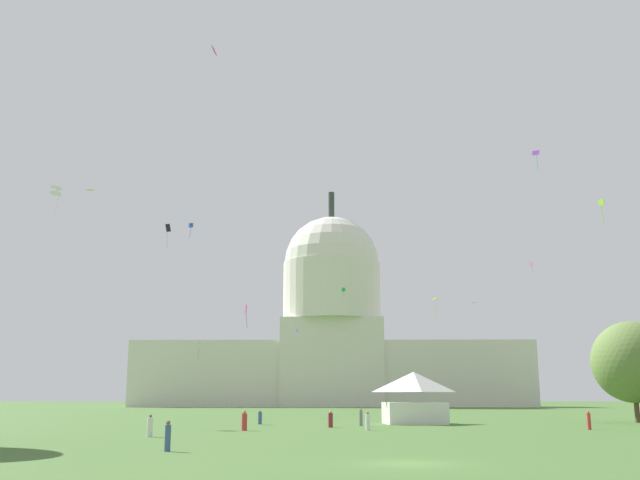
% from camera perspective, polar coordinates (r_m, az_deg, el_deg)
% --- Properties ---
extents(ground_plane, '(800.00, 800.00, 0.00)m').
position_cam_1_polar(ground_plane, '(34.72, 6.96, -17.03)').
color(ground_plane, '#42662D').
extents(capitol_building, '(113.73, 28.79, 63.96)m').
position_cam_1_polar(capitol_building, '(214.46, 0.93, -7.37)').
color(capitol_building, silver).
rests_on(capitol_building, ground_plane).
extents(event_tent, '(7.27, 6.44, 5.65)m').
position_cam_1_polar(event_tent, '(82.83, 7.40, -12.14)').
color(event_tent, white).
rests_on(event_tent, ground_plane).
extents(tree_east_far, '(10.07, 10.60, 11.70)m').
position_cam_1_polar(tree_east_far, '(93.83, 23.34, -8.78)').
color(tree_east_far, brown).
rests_on(tree_east_far, ground_plane).
extents(person_denim_mid_right, '(0.43, 0.43, 1.67)m').
position_cam_1_polar(person_denim_mid_right, '(42.54, -11.87, -14.90)').
color(person_denim_mid_right, '#3D5684').
rests_on(person_denim_mid_right, ground_plane).
extents(person_denim_front_center, '(0.53, 0.53, 1.55)m').
position_cam_1_polar(person_denim_front_center, '(81.52, -4.74, -13.74)').
color(person_denim_front_center, '#3D5684').
rests_on(person_denim_front_center, ground_plane).
extents(person_white_near_tent, '(0.50, 0.50, 1.66)m').
position_cam_1_polar(person_white_near_tent, '(66.98, 3.77, -14.05)').
color(person_white_near_tent, silver).
rests_on(person_white_near_tent, ground_plane).
extents(person_red_near_tree_east, '(0.67, 0.67, 1.75)m').
position_cam_1_polar(person_red_near_tree_east, '(66.77, -5.96, -14.00)').
color(person_red_near_tree_east, red).
rests_on(person_red_near_tree_east, ground_plane).
extents(person_red_lawn_far_right, '(0.42, 0.42, 1.68)m').
position_cam_1_polar(person_red_lawn_far_right, '(72.54, 20.37, -13.18)').
color(person_red_lawn_far_right, red).
rests_on(person_red_lawn_far_right, ground_plane).
extents(person_maroon_edge_east, '(0.60, 0.60, 1.64)m').
position_cam_1_polar(person_maroon_edge_east, '(73.18, 0.83, -13.94)').
color(person_maroon_edge_east, maroon).
rests_on(person_maroon_edge_east, ground_plane).
extents(person_white_mid_center, '(0.47, 0.47, 1.65)m').
position_cam_1_polar(person_white_mid_center, '(57.74, -13.21, -14.09)').
color(person_white_mid_center, silver).
rests_on(person_white_mid_center, ground_plane).
extents(person_grey_back_center, '(0.42, 0.42, 1.75)m').
position_cam_1_polar(person_grey_back_center, '(77.16, 3.23, -13.77)').
color(person_grey_back_center, gray).
rests_on(person_grey_back_center, ground_plane).
extents(kite_blue_low, '(0.35, 1.14, 0.87)m').
position_cam_1_polar(kite_blue_low, '(136.60, -1.83, -7.12)').
color(kite_blue_low, blue).
extents(kite_white_mid, '(1.14, 1.09, 4.31)m').
position_cam_1_polar(kite_white_mid, '(90.57, -20.03, 3.63)').
color(kite_white_mid, white).
extents(kite_red_high, '(0.58, 1.07, 0.99)m').
position_cam_1_polar(kite_red_high, '(90.18, -8.32, 14.52)').
color(kite_red_high, red).
extents(kite_turquoise_low, '(0.87, 1.25, 3.94)m').
position_cam_1_polar(kite_turquoise_low, '(169.90, -9.57, -8.21)').
color(kite_turquoise_low, teal).
extents(kite_green_mid, '(1.27, 1.25, 2.32)m').
position_cam_1_polar(kite_green_mid, '(189.03, 1.81, -3.92)').
color(kite_green_mid, green).
extents(kite_magenta_low, '(0.50, 1.01, 3.83)m').
position_cam_1_polar(kite_magenta_low, '(117.54, -5.84, -5.55)').
color(kite_magenta_low, '#D1339E').
extents(kite_black_mid, '(1.02, 0.41, 4.27)m').
position_cam_1_polar(kite_black_mid, '(126.26, -11.86, 0.78)').
color(kite_black_mid, black).
extents(kite_gold_mid, '(1.15, 0.73, 0.18)m').
position_cam_1_polar(kite_gold_mid, '(104.47, -17.72, 3.63)').
color(kite_gold_mid, gold).
extents(kite_violet_high, '(1.13, 0.85, 3.29)m').
position_cam_1_polar(kite_violet_high, '(118.41, 16.61, 6.45)').
color(kite_violet_high, purple).
extents(kite_yellow_mid, '(1.24, 1.50, 3.23)m').
position_cam_1_polar(kite_yellow_mid, '(125.79, 9.18, -4.85)').
color(kite_yellow_mid, yellow).
extents(kite_lime_mid, '(0.46, 0.87, 3.05)m').
position_cam_1_polar(kite_lime_mid, '(97.90, 21.24, 2.60)').
color(kite_lime_mid, '#8CD133').
extents(kite_pink_mid, '(0.50, 0.62, 2.20)m').
position_cam_1_polar(kite_pink_mid, '(150.58, 16.27, -1.87)').
color(kite_pink_mid, pink).
extents(kite_blue_high, '(1.09, 1.09, 3.12)m').
position_cam_1_polar(kite_blue_high, '(153.98, -10.11, 1.13)').
color(kite_blue_high, blue).
extents(kite_white_low, '(0.85, 1.22, 0.16)m').
position_cam_1_polar(kite_white_low, '(96.46, 12.23, -4.98)').
color(kite_white_low, white).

